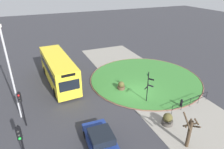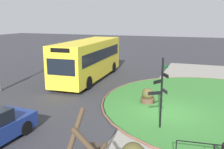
# 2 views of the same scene
# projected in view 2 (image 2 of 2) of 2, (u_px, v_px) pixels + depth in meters

# --- Properties ---
(ground) EXTENTS (120.00, 120.00, 0.00)m
(ground) POSITION_uv_depth(u_px,v_px,m) (167.00, 114.00, 13.27)
(ground) COLOR #333338
(sidewalk_paving) EXTENTS (32.00, 7.81, 0.02)m
(sidewalk_paving) POSITION_uv_depth(u_px,v_px,m) (208.00, 119.00, 12.56)
(sidewalk_paving) COLOR gray
(sidewalk_paving) RESTS_ON ground
(grass_island) EXTENTS (13.41, 13.41, 0.10)m
(grass_island) POSITION_uv_depth(u_px,v_px,m) (217.00, 104.00, 14.63)
(grass_island) COLOR #387A33
(grass_island) RESTS_ON ground
(grass_kerb_ring) EXTENTS (13.72, 13.72, 0.11)m
(grass_kerb_ring) POSITION_uv_depth(u_px,v_px,m) (217.00, 104.00, 14.63)
(grass_kerb_ring) COLOR brown
(grass_kerb_ring) RESTS_ON ground
(signpost_directional) EXTENTS (1.03, 0.88, 3.36)m
(signpost_directional) POSITION_uv_depth(u_px,v_px,m) (161.00, 90.00, 10.98)
(signpost_directional) COLOR black
(signpost_directional) RESTS_ON ground
(bus_yellow) EXTENTS (9.73, 3.02, 3.23)m
(bus_yellow) POSITION_uv_depth(u_px,v_px,m) (89.00, 59.00, 20.65)
(bus_yellow) COLOR yellow
(bus_yellow) RESTS_ON ground
(planter_kerbside) EXTENTS (0.84, 0.84, 0.99)m
(planter_kerbside) POSITION_uv_depth(u_px,v_px,m) (148.00, 97.00, 14.75)
(planter_kerbside) COLOR brown
(planter_kerbside) RESTS_ON ground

